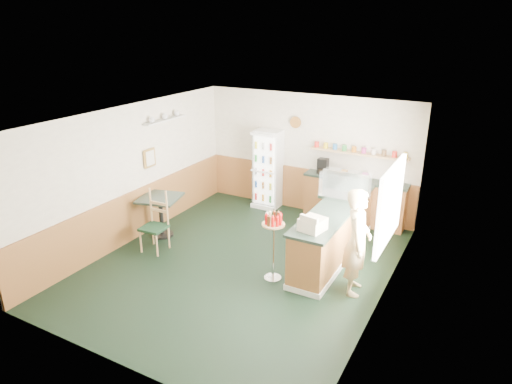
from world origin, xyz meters
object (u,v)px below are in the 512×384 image
Objects in this scene: display_case at (345,186)px; shopkeeper at (357,242)px; drinks_fridge at (268,169)px; cafe_table at (161,209)px; cash_register at (313,224)px; cafe_chair at (157,219)px; condiment_stand at (273,235)px.

shopkeeper is (0.70, -1.45, -0.37)m from display_case.
drinks_fridge reaches higher than cafe_table.
cash_register is at bearing -51.14° from drinks_fridge.
shopkeeper is at bearing -1.82° from cafe_table.
cash_register is (2.24, -2.78, 0.19)m from drinks_fridge.
cafe_chair is (0.30, -0.48, 0.02)m from cafe_table.
drinks_fridge is at bearing 152.44° from display_case.
cafe_table is (-3.40, 0.29, -0.51)m from cash_register.
display_case is 0.95× the size of cafe_table.
condiment_stand is at bearing -156.58° from cash_register.
drinks_fridge is 1.03× the size of shopkeeper.
condiment_stand is at bearing -8.70° from cafe_table.
condiment_stand is (-0.64, -1.74, -0.43)m from display_case.
drinks_fridge is 1.55× the size of cafe_chair.
display_case is at bearing 12.04° from shopkeeper.
drinks_fridge is 3.94m from shopkeeper.
cash_register is 3.45m from cafe_table.
shopkeeper is at bearing 2.04° from cafe_chair.
drinks_fridge is 3.32m from condiment_stand.
condiment_stand is 1.02× the size of cafe_chair.
shopkeeper is 1.37m from condiment_stand.
drinks_fridge is at bearing 118.84° from condiment_stand.
cafe_chair is at bearing -178.69° from condiment_stand.
cash_register is 3.14m from cafe_chair.
display_case is 1.62m from cash_register.
shopkeeper is 1.48× the size of condiment_stand.
cash_register is 0.75m from shopkeeper.
drinks_fridge is 4.90× the size of cash_register.
shopkeeper reaches higher than condiment_stand.
display_case is 3.64m from cafe_chair.
display_case is 0.74× the size of condiment_stand.
drinks_fridge is 1.52× the size of condiment_stand.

